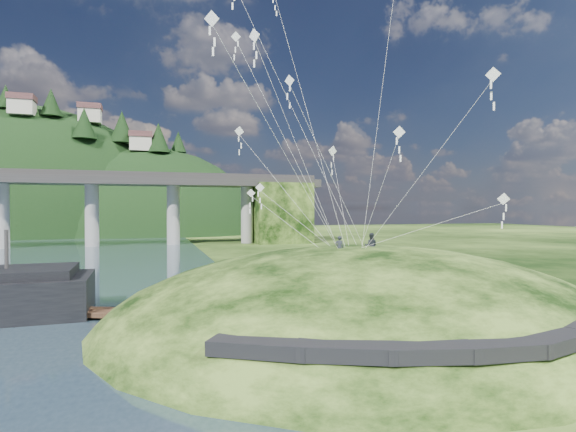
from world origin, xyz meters
name	(u,v)px	position (x,y,z in m)	size (l,w,h in m)	color
ground	(253,338)	(0.00, 0.00, 0.00)	(320.00, 320.00, 0.00)	black
grass_hill	(362,342)	(8.00, 2.00, -1.50)	(36.00, 32.00, 13.00)	black
footpath	(476,338)	(7.46, -9.74, 2.08)	(22.29, 5.84, 0.83)	black
bridge	(35,197)	(-26.46, 70.07, 9.70)	(160.00, 11.00, 15.00)	#2D2B2B
far_ridge	(13,260)	(-43.58, 122.17, -7.44)	(153.00, 70.00, 94.50)	black
wooden_dock	(130,313)	(-7.01, 6.87, 0.40)	(12.41, 6.94, 0.91)	#3A2317
kite_flyers	(363,234)	(8.13, 2.05, 5.85)	(3.38, 1.13, 1.81)	#23272F
kite_swarm	(312,94)	(5.22, 4.18, 15.57)	(20.08, 17.29, 18.53)	white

